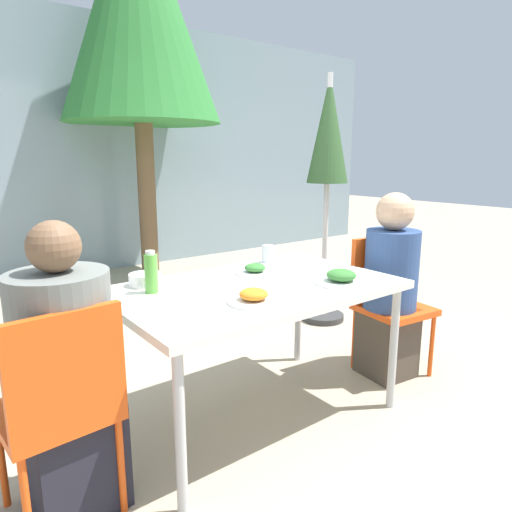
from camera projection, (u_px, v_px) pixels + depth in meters
name	position (u px, v px, depth m)	size (l,w,h in m)	color
ground_plane	(256.00, 415.00, 2.48)	(24.00, 24.00, 0.00)	tan
building_facade	(49.00, 146.00, 5.16)	(10.00, 0.20, 3.00)	gray
dining_table	(256.00, 295.00, 2.34)	(1.43, 0.89, 0.74)	silver
chair_left	(61.00, 400.00, 1.66)	(0.43, 0.43, 0.87)	#E54C14
person_left	(67.00, 380.00, 1.74)	(0.37, 0.37, 1.15)	black
chair_right	(386.00, 294.00, 2.95)	(0.45, 0.45, 0.87)	#E54C14
person_right	(390.00, 290.00, 2.84)	(0.33, 0.33, 1.17)	#473D33
closed_umbrella	(328.00, 144.00, 3.64)	(0.36, 0.36, 2.02)	#333333
plate_0	(255.00, 270.00, 2.53)	(0.21, 0.21, 0.06)	white
plate_1	(341.00, 278.00, 2.34)	(0.28, 0.28, 0.08)	white
plate_2	(254.00, 297.00, 2.03)	(0.24, 0.24, 0.07)	white
bottle	(151.00, 273.00, 2.17)	(0.06, 0.06, 0.21)	#51A338
drinking_cup	(268.00, 254.00, 2.82)	(0.07, 0.07, 0.11)	silver
salad_bowl	(145.00, 279.00, 2.31)	(0.16, 0.16, 0.06)	white
tree_behind_left	(138.00, 5.00, 4.81)	(1.72, 1.72, 4.18)	brown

